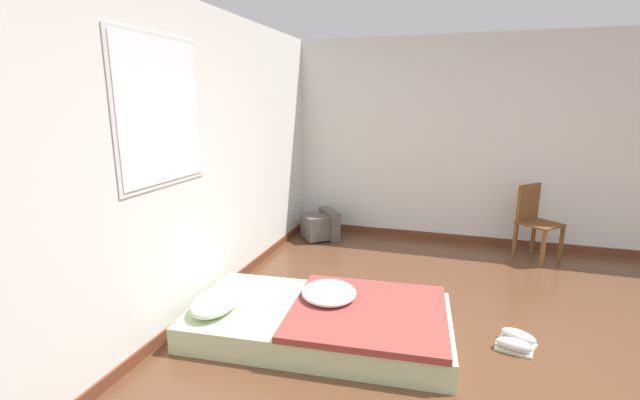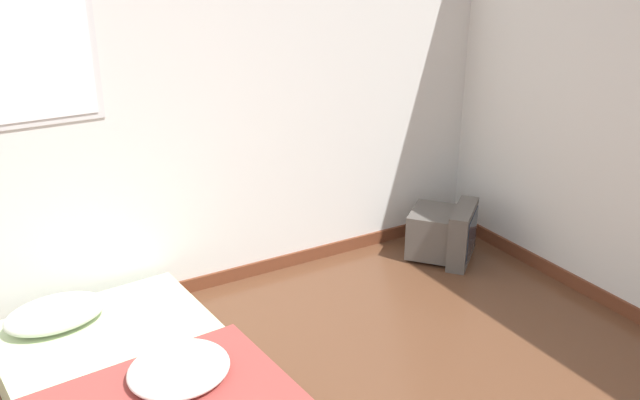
# 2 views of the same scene
# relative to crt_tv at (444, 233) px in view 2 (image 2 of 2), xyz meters

# --- Properties ---
(wall_back) EXTENTS (8.35, 0.08, 2.60)m
(wall_back) POSITION_rel_crt_tv_xyz_m (-2.53, 0.44, 1.11)
(wall_back) COLOR silver
(wall_back) RESTS_ON ground_plane
(crt_tv) EXTENTS (0.58, 0.58, 0.38)m
(crt_tv) POSITION_rel_crt_tv_xyz_m (0.00, 0.00, 0.00)
(crt_tv) COLOR #56514C
(crt_tv) RESTS_ON ground_plane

